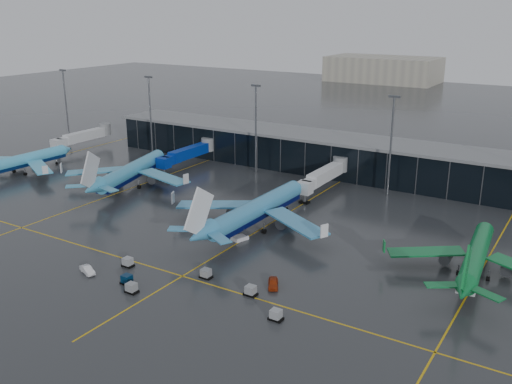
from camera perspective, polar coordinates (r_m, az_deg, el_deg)
The scene contains 13 objects.
ground at distance 120.37m, azimuth -6.59°, elevation -4.56°, with size 600.00×600.00×0.00m, color #282B2D.
terminal_pier at distance 169.11m, azimuth 6.48°, elevation 3.96°, with size 142.00×17.00×10.70m.
jet_bridges at distance 171.81m, azimuth -6.94°, elevation 3.87°, with size 94.00×27.50×7.20m.
flood_masts at distance 154.59m, azimuth 6.32°, elevation 5.85°, with size 203.00×0.50×25.50m.
taxi_lines at distance 123.02m, azimuth 0.16°, elevation -3.93°, with size 220.00×120.00×0.02m.
airliner_klm_west at distance 178.67m, azimuth -22.28°, elevation 3.63°, with size 33.53×38.19×11.74m, color #45B3E3, non-canonical shape.
airliner_arkefly at distance 156.41m, azimuth -12.34°, elevation 2.98°, with size 37.95×43.22×13.28m, color #3993BD, non-canonical shape.
airliner_klm_near at distance 122.75m, azimuth 0.13°, elevation -0.56°, with size 39.41×44.89×13.79m, color #398CBD, non-canonical shape.
airliner_aer_lingus at distance 109.06m, azimuth 21.28°, elevation -4.94°, with size 32.42×36.92×11.35m, color #0D6E33, non-canonical shape.
baggage_carts at distance 99.45m, azimuth -7.22°, elevation -9.13°, with size 35.14×12.55×1.70m.
mobile_airstair at distance 118.32m, azimuth -1.64°, elevation -4.45°, with size 3.07×3.72×3.45m.
service_van_red at distance 99.14m, azimuth 1.73°, elevation -9.10°, with size 1.72×4.28×1.46m, color #9E2C0C.
service_van_white at distance 108.28m, azimuth -16.51°, elevation -7.48°, with size 1.43×4.09×1.35m, color silver.
Camera 1 is at (70.16, -86.53, 45.60)m, focal length 40.00 mm.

